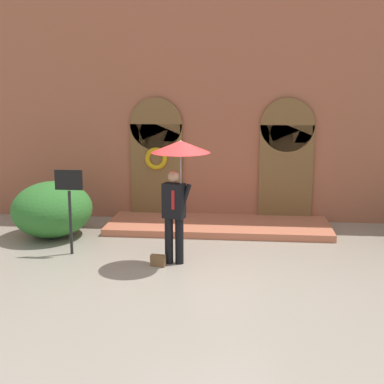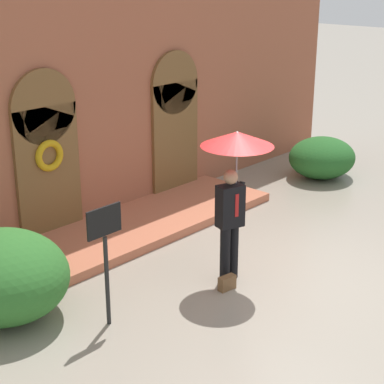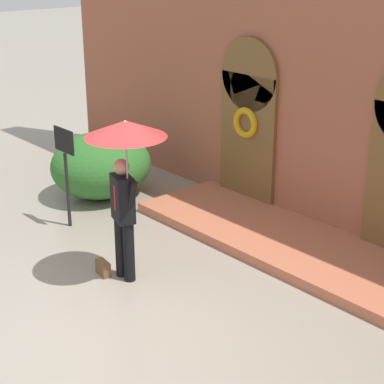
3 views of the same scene
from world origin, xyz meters
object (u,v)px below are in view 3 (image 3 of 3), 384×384
(sign_post, at_px, (65,161))
(shrub_left, at_px, (101,165))
(person_with_umbrella, at_px, (125,153))
(handbag, at_px, (103,268))

(sign_post, distance_m, shrub_left, 1.58)
(person_with_umbrella, xyz_separation_m, sign_post, (-2.24, 0.37, -0.75))
(person_with_umbrella, height_order, sign_post, person_with_umbrella)
(handbag, bearing_deg, person_with_umbrella, 35.97)
(person_with_umbrella, relative_size, handbag, 8.44)
(sign_post, bearing_deg, shrub_left, 123.93)
(handbag, bearing_deg, shrub_left, 154.42)
(person_with_umbrella, bearing_deg, sign_post, 170.56)
(person_with_umbrella, distance_m, handbag, 1.85)
(sign_post, bearing_deg, handbag, -17.12)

